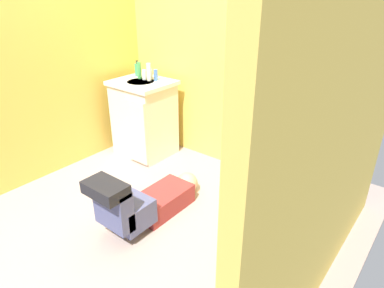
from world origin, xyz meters
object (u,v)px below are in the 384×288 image
at_px(faucet, 151,74).
at_px(paper_towel_roll, 247,197).
at_px(soap_dispenser, 137,70).
at_px(bottle_clear, 144,75).
at_px(vanity_cabinet, 144,118).
at_px(person_plumber, 146,201).
at_px(bottle_blue, 156,75).
at_px(bottle_white, 149,72).
at_px(tissue_box, 307,113).
at_px(toiletry_bag, 326,116).
at_px(toilet, 300,166).
at_px(bottle_green, 139,70).
at_px(toilet_paper_roll, 286,262).

height_order(faucet, paper_towel_roll, faucet).
relative_size(soap_dispenser, paper_towel_roll, 0.77).
bearing_deg(bottle_clear, faucet, 75.95).
height_order(vanity_cabinet, paper_towel_roll, vanity_cabinet).
xyz_separation_m(person_plumber, bottle_blue, (-0.77, 0.96, 0.70)).
relative_size(person_plumber, bottle_white, 5.97).
bearing_deg(bottle_white, faucet, 119.90).
height_order(tissue_box, bottle_blue, bottle_blue).
bearing_deg(soap_dispenser, toiletry_bag, 1.96).
relative_size(toilet, paper_towel_roll, 3.46).
bearing_deg(person_plumber, bottle_white, 131.96).
height_order(bottle_white, paper_towel_roll, bottle_white).
height_order(toiletry_bag, bottle_green, bottle_green).
relative_size(toilet, bottle_clear, 7.34).
height_order(toiletry_bag, bottle_blue, bottle_blue).
height_order(toilet, vanity_cabinet, vanity_cabinet).
relative_size(paper_towel_roll, toilet_paper_roll, 1.97).
xyz_separation_m(toilet, bottle_clear, (-1.74, -0.04, 0.50)).
relative_size(bottle_clear, toilet_paper_roll, 0.93).
xyz_separation_m(vanity_cabinet, bottle_green, (-0.09, 0.06, 0.49)).
xyz_separation_m(faucet, person_plumber, (0.87, -0.99, -0.69)).
height_order(person_plumber, soap_dispenser, soap_dispenser).
height_order(bottle_clear, toilet_paper_roll, bottle_clear).
xyz_separation_m(faucet, soap_dispenser, (-0.19, -0.02, 0.02)).
bearing_deg(soap_dispenser, bottle_white, -14.82).
height_order(soap_dispenser, paper_towel_roll, soap_dispenser).
distance_m(toilet, bottle_clear, 1.81).
xyz_separation_m(tissue_box, paper_towel_roll, (-0.26, -0.41, -0.69)).
bearing_deg(bottle_white, paper_towel_roll, -11.46).
height_order(faucet, person_plumber, faucet).
distance_m(toilet, bottle_blue, 1.70).
distance_m(faucet, bottle_blue, 0.11).
bearing_deg(vanity_cabinet, tissue_box, 6.65).
relative_size(tissue_box, toilet_paper_roll, 2.00).
distance_m(person_plumber, bottle_blue, 1.41).
relative_size(tissue_box, bottle_blue, 1.91).
height_order(bottle_blue, toilet_paper_roll, bottle_blue).
distance_m(faucet, soap_dispenser, 0.19).
bearing_deg(toiletry_bag, tissue_box, 180.00).
distance_m(bottle_white, toilet_paper_roll, 2.22).
xyz_separation_m(soap_dispenser, paper_towel_roll, (1.61, -0.34, -0.78)).
bearing_deg(bottle_green, faucet, 43.84).
relative_size(vanity_cabinet, bottle_clear, 8.02).
height_order(bottle_white, toilet_paper_roll, bottle_white).
height_order(toilet, bottle_green, bottle_green).
bearing_deg(bottle_green, toilet_paper_roll, -18.80).
xyz_separation_m(vanity_cabinet, soap_dispenser, (-0.19, 0.13, 0.47)).
height_order(tissue_box, toiletry_bag, toiletry_bag).
relative_size(toiletry_bag, bottle_blue, 1.08).
bearing_deg(person_plumber, soap_dispenser, 137.34).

